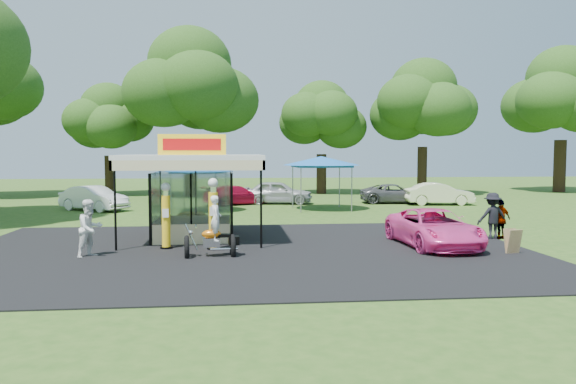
% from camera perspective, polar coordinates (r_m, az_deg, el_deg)
% --- Properties ---
extents(ground, '(120.00, 120.00, 0.00)m').
position_cam_1_polar(ground, '(17.90, -4.07, -7.15)').
color(ground, '#2B4F18').
rests_on(ground, ground).
extents(asphalt_apron, '(20.00, 14.00, 0.04)m').
position_cam_1_polar(asphalt_apron, '(19.86, -4.26, -5.98)').
color(asphalt_apron, black).
rests_on(asphalt_apron, ground).
extents(gas_station_kiosk, '(5.40, 5.40, 4.18)m').
position_cam_1_polar(gas_station_kiosk, '(22.65, -9.57, -0.30)').
color(gas_station_kiosk, white).
rests_on(gas_station_kiosk, ground).
extents(gas_pump_left, '(0.45, 0.45, 2.41)m').
position_cam_1_polar(gas_pump_left, '(20.53, -12.29, -2.54)').
color(gas_pump_left, black).
rests_on(gas_pump_left, ground).
extents(gas_pump_right, '(0.48, 0.48, 2.57)m').
position_cam_1_polar(gas_pump_right, '(20.06, -7.60, -2.41)').
color(gas_pump_right, black).
rests_on(gas_pump_right, ground).
extents(motorcycle, '(1.83, 0.96, 2.14)m').
position_cam_1_polar(motorcycle, '(18.73, -7.54, -4.10)').
color(motorcycle, black).
rests_on(motorcycle, ground).
extents(spare_tires, '(0.83, 0.72, 0.67)m').
position_cam_1_polar(spare_tires, '(21.83, -11.61, -4.34)').
color(spare_tires, black).
rests_on(spare_tires, ground).
extents(a_frame_sign, '(0.51, 0.49, 0.86)m').
position_cam_1_polar(a_frame_sign, '(20.69, 21.85, -4.69)').
color(a_frame_sign, '#593819').
rests_on(a_frame_sign, ground).
extents(kiosk_car, '(2.82, 1.13, 0.96)m').
position_cam_1_polar(kiosk_car, '(24.97, -9.21, -2.90)').
color(kiosk_car, yellow).
rests_on(kiosk_car, ground).
extents(pink_sedan, '(2.54, 5.10, 1.39)m').
position_cam_1_polar(pink_sedan, '(21.34, 14.58, -3.57)').
color(pink_sedan, '#FF45A5').
rests_on(pink_sedan, ground).
extents(spectator_west, '(1.15, 1.19, 1.93)m').
position_cam_1_polar(spectator_west, '(19.70, -19.46, -3.51)').
color(spectator_west, white).
rests_on(spectator_west, ground).
extents(spectator_east_a, '(1.24, 0.74, 1.88)m').
position_cam_1_polar(spectator_east_a, '(23.81, 20.05, -2.32)').
color(spectator_east_a, black).
rests_on(spectator_east_a, ground).
extents(spectator_east_b, '(1.02, 0.68, 1.60)m').
position_cam_1_polar(spectator_east_b, '(24.07, 20.82, -2.61)').
color(spectator_east_b, gray).
rests_on(spectator_east_b, ground).
extents(bg_car_a, '(4.56, 3.84, 1.47)m').
position_cam_1_polar(bg_car_a, '(35.55, -19.12, -0.61)').
color(bg_car_a, white).
rests_on(bg_car_a, ground).
extents(bg_car_b, '(4.81, 3.60, 1.30)m').
position_cam_1_polar(bg_car_b, '(37.58, -5.29, -0.31)').
color(bg_car_b, '#AF0D2D').
rests_on(bg_car_b, ground).
extents(bg_car_c, '(4.88, 2.56, 1.58)m').
position_cam_1_polar(bg_car_c, '(38.04, -1.03, -0.02)').
color(bg_car_c, '#ADAEB1').
rests_on(bg_car_c, ground).
extents(bg_car_d, '(4.88, 2.57, 1.31)m').
position_cam_1_polar(bg_car_d, '(39.30, 10.79, -0.16)').
color(bg_car_d, '#4E4E51').
rests_on(bg_car_d, ground).
extents(bg_car_e, '(4.56, 1.91, 1.47)m').
position_cam_1_polar(bg_car_e, '(38.64, 15.09, -0.18)').
color(bg_car_e, '#F0F2B9').
rests_on(bg_car_e, ground).
extents(tent_west, '(4.07, 4.07, 2.85)m').
position_cam_1_polar(tent_west, '(33.58, -9.02, 2.45)').
color(tent_west, gray).
rests_on(tent_west, ground).
extents(tent_east, '(4.66, 4.66, 3.26)m').
position_cam_1_polar(tent_east, '(34.21, 3.40, 3.13)').
color(tent_east, gray).
rests_on(tent_east, ground).
extents(oak_far_b, '(7.51, 7.51, 8.96)m').
position_cam_1_polar(oak_far_b, '(48.43, -17.77, 6.48)').
color(oak_far_b, black).
rests_on(oak_far_b, ground).
extents(oak_far_c, '(11.00, 11.00, 12.97)m').
position_cam_1_polar(oak_far_c, '(45.10, -9.94, 10.01)').
color(oak_far_c, black).
rests_on(oak_far_c, ground).
extents(oak_far_d, '(7.83, 7.83, 9.32)m').
position_cam_1_polar(oak_far_d, '(47.72, 3.44, 6.97)').
color(oak_far_d, black).
rests_on(oak_far_d, ground).
extents(oak_far_e, '(9.25, 9.25, 11.01)m').
position_cam_1_polar(oak_far_e, '(48.28, 13.56, 8.13)').
color(oak_far_e, black).
rests_on(oak_far_e, ground).
extents(oak_far_f, '(10.36, 10.36, 12.49)m').
position_cam_1_polar(oak_far_f, '(55.16, 26.06, 8.34)').
color(oak_far_f, black).
rests_on(oak_far_f, ground).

